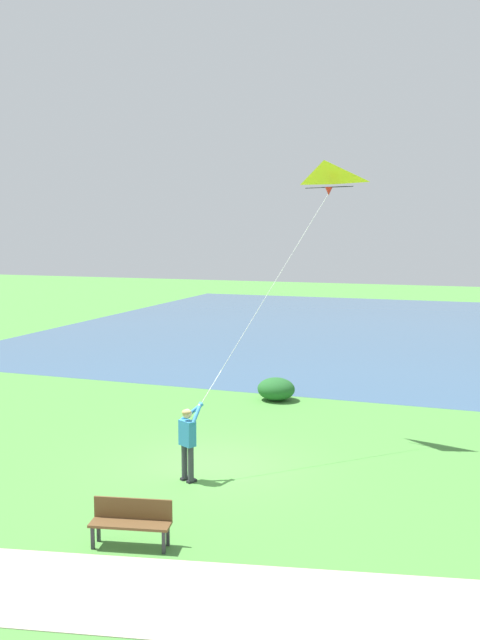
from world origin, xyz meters
name	(u,v)px	position (x,y,z in m)	size (l,w,h in m)	color
ground_plane	(214,465)	(0.00, 0.00, 0.00)	(120.00, 120.00, 0.00)	#4C8E3D
lake_water	(441,332)	(-25.64, 4.00, 0.00)	(36.00, 44.00, 0.01)	#385B7F
walkway_path	(193,598)	(5.93, 2.00, 0.01)	(2.40, 32.00, 0.02)	#B7AD99
person_kite_flyer	(188,438)	(1.19, -0.16, 1.05)	(0.62, 0.52, 1.83)	#232328
flying_kite	(324,179)	(-2.86, 2.05, 7.17)	(4.23, 2.86, 5.83)	yellow
park_bench_near_walkway	(131,519)	(4.60, 0.19, 0.51)	(0.74, 1.56, 0.88)	brown
lakeside_shrub	(276,389)	(-6.91, -0.42, 0.39)	(1.16, 1.30, 0.79)	#236028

